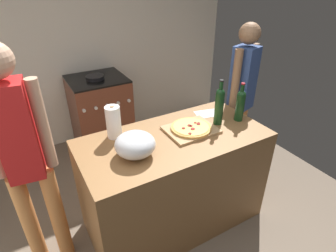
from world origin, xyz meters
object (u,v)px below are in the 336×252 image
object	(u,v)px
wine_bottle_green	(219,105)
stove	(101,114)
pizza	(191,127)
mixing_bowl	(135,145)
wine_bottle_clear	(240,104)
person_in_stripes	(24,156)
person_in_red	(241,96)
paper_towel_roll	(114,122)

from	to	relation	value
wine_bottle_green	stove	size ratio (longest dim) A/B	0.40
pizza	stove	xyz separation A→B (m)	(-0.32, 1.49, -0.46)
mixing_bowl	wine_bottle_clear	bearing A→B (deg)	2.09
person_in_stripes	person_in_red	distance (m)	2.00
pizza	wine_bottle_clear	world-z (taller)	wine_bottle_clear
person_in_stripes	paper_towel_roll	bearing A→B (deg)	9.15
person_in_stripes	person_in_red	bearing A→B (deg)	4.25
paper_towel_roll	person_in_red	bearing A→B (deg)	1.91
pizza	stove	world-z (taller)	stove
pizza	person_in_stripes	bearing A→B (deg)	174.22
paper_towel_roll	stove	size ratio (longest dim) A/B	0.27
pizza	person_in_stripes	world-z (taller)	person_in_stripes
paper_towel_roll	person_in_stripes	bearing A→B (deg)	-170.85
mixing_bowl	person_in_red	bearing A→B (deg)	15.13
pizza	paper_towel_roll	xyz separation A→B (m)	(-0.57, 0.23, 0.10)
wine_bottle_green	stove	xyz separation A→B (m)	(-0.59, 1.50, -0.60)
wine_bottle_clear	person_in_red	size ratio (longest dim) A/B	0.21
person_in_stripes	mixing_bowl	bearing A→B (deg)	-16.96
mixing_bowl	wine_bottle_green	distance (m)	0.80
wine_bottle_green	person_in_stripes	world-z (taller)	person_in_stripes
paper_towel_roll	stove	xyz separation A→B (m)	(0.24, 1.27, -0.55)
mixing_bowl	wine_bottle_clear	xyz separation A→B (m)	(0.99, 0.04, 0.06)
paper_towel_roll	person_in_stripes	xyz separation A→B (m)	(-0.64, -0.10, -0.02)
mixing_bowl	wine_bottle_green	xyz separation A→B (m)	(0.79, 0.08, 0.09)
paper_towel_roll	pizza	bearing A→B (deg)	-21.73
paper_towel_roll	wine_bottle_green	distance (m)	0.87
wine_bottle_clear	stove	distance (m)	1.82
person_in_stripes	pizza	bearing A→B (deg)	-5.78
wine_bottle_green	stove	bearing A→B (deg)	111.39
pizza	person_in_stripes	distance (m)	1.21
mixing_bowl	paper_towel_roll	distance (m)	0.32
stove	person_in_stripes	bearing A→B (deg)	-122.89
person_in_stripes	stove	bearing A→B (deg)	57.11
stove	person_in_red	xyz separation A→B (m)	(1.11, -1.22, 0.46)
stove	person_in_stripes	size ratio (longest dim) A/B	0.57
wine_bottle_green	person_in_red	size ratio (longest dim) A/B	0.24
wine_bottle_green	person_in_red	bearing A→B (deg)	28.24
mixing_bowl	stove	distance (m)	1.67
person_in_stripes	wine_bottle_clear	bearing A→B (deg)	-5.85
paper_towel_roll	wine_bottle_green	xyz separation A→B (m)	(0.83, -0.24, 0.05)
pizza	wine_bottle_green	world-z (taller)	wine_bottle_green
stove	person_in_stripes	world-z (taller)	person_in_stripes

